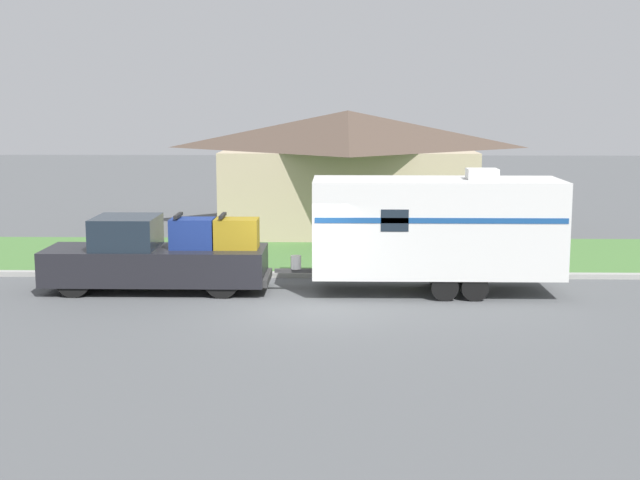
# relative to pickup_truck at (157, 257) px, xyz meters

# --- Properties ---
(ground_plane) EXTENTS (120.00, 120.00, 0.00)m
(ground_plane) POSITION_rel_pickup_truck_xyz_m (3.86, -1.80, -0.92)
(ground_plane) COLOR #515456
(curb_strip) EXTENTS (80.00, 0.30, 0.14)m
(curb_strip) POSITION_rel_pickup_truck_xyz_m (3.86, 1.95, -0.85)
(curb_strip) COLOR #999993
(curb_strip) RESTS_ON ground_plane
(lawn_strip) EXTENTS (80.00, 7.00, 0.03)m
(lawn_strip) POSITION_rel_pickup_truck_xyz_m (3.86, 5.60, -0.91)
(lawn_strip) COLOR #477538
(lawn_strip) RESTS_ON ground_plane
(house_across_street) EXTENTS (10.13, 8.58, 4.66)m
(house_across_street) POSITION_rel_pickup_truck_xyz_m (5.19, 12.06, 1.49)
(house_across_street) COLOR tan
(house_across_street) RESTS_ON ground_plane
(pickup_truck) EXTENTS (5.99, 1.97, 2.09)m
(pickup_truck) POSITION_rel_pickup_truck_xyz_m (0.00, 0.00, 0.00)
(pickup_truck) COLOR black
(pickup_truck) RESTS_ON ground_plane
(travel_trailer) EXTENTS (7.54, 2.31, 3.31)m
(travel_trailer) POSITION_rel_pickup_truck_xyz_m (7.45, -0.00, 0.84)
(travel_trailer) COLOR black
(travel_trailer) RESTS_ON ground_plane
(mailbox) EXTENTS (0.48, 0.20, 1.30)m
(mailbox) POSITION_rel_pickup_truck_xyz_m (4.88, 2.71, 0.08)
(mailbox) COLOR brown
(mailbox) RESTS_ON ground_plane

